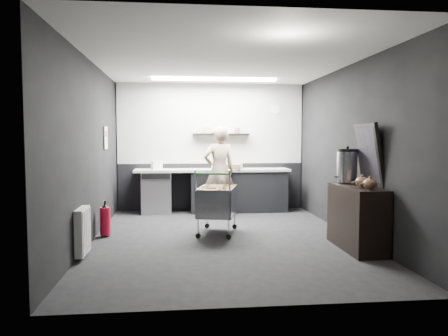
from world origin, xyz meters
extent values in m
plane|color=black|center=(0.00, 0.00, 0.00)|extent=(5.50, 5.50, 0.00)
plane|color=white|center=(0.00, 0.00, 2.70)|extent=(5.50, 5.50, 0.00)
plane|color=black|center=(0.00, 2.75, 1.35)|extent=(5.50, 0.00, 5.50)
plane|color=black|center=(0.00, -2.75, 1.35)|extent=(5.50, 0.00, 5.50)
plane|color=black|center=(-2.00, 0.00, 1.35)|extent=(0.00, 5.50, 5.50)
plane|color=black|center=(2.00, 0.00, 1.35)|extent=(0.00, 5.50, 5.50)
cube|color=#AFB0AB|center=(0.00, 2.73, 1.85)|extent=(3.95, 0.02, 1.70)
cube|color=black|center=(0.00, 2.73, 0.50)|extent=(3.95, 0.02, 1.00)
cube|color=black|center=(0.20, 2.62, 1.62)|extent=(1.20, 0.22, 0.04)
cylinder|color=white|center=(1.40, 2.72, 2.15)|extent=(0.20, 0.03, 0.20)
cube|color=silver|center=(-1.98, 1.30, 1.55)|extent=(0.02, 0.30, 0.40)
cube|color=red|center=(-1.98, 1.30, 1.62)|extent=(0.02, 0.22, 0.10)
cube|color=white|center=(-1.94, -0.90, 0.35)|extent=(0.10, 0.50, 0.60)
cube|color=white|center=(0.00, 1.85, 2.67)|extent=(2.40, 0.20, 0.04)
cube|color=black|center=(0.55, 2.42, 0.42)|extent=(2.00, 0.56, 0.85)
cube|color=silver|center=(0.00, 2.42, 0.88)|extent=(3.20, 0.60, 0.05)
cube|color=#9EA0A5|center=(-1.15, 2.42, 0.42)|extent=(0.60, 0.58, 0.85)
cube|color=black|center=(-1.15, 2.12, 0.78)|extent=(0.56, 0.02, 0.10)
imported|color=beige|center=(0.10, 1.97, 0.89)|extent=(0.74, 0.58, 1.78)
cube|color=silver|center=(-0.08, 0.36, 0.31)|extent=(0.75, 0.97, 0.02)
cube|color=silver|center=(-0.35, 0.36, 0.53)|extent=(0.23, 0.84, 0.45)
cube|color=silver|center=(0.18, 0.36, 0.53)|extent=(0.23, 0.84, 0.45)
cube|color=silver|center=(-0.08, -0.06, 0.53)|extent=(0.54, 0.15, 0.45)
cube|color=silver|center=(-0.08, 0.78, 0.53)|extent=(0.54, 0.15, 0.45)
cylinder|color=silver|center=(-0.32, -0.03, 0.17)|extent=(0.02, 0.02, 0.30)
cylinder|color=silver|center=(0.15, -0.03, 0.17)|extent=(0.02, 0.02, 0.30)
cylinder|color=silver|center=(-0.32, 0.75, 0.17)|extent=(0.02, 0.02, 0.30)
cylinder|color=silver|center=(0.15, 0.75, 0.17)|extent=(0.02, 0.02, 0.30)
cylinder|color=#227E2C|center=(-0.08, -0.12, 1.01)|extent=(0.55, 0.17, 0.03)
cube|color=brown|center=(-0.20, 0.46, 0.51)|extent=(0.31, 0.35, 0.38)
cube|color=brown|center=(0.06, 0.24, 0.49)|extent=(0.28, 0.33, 0.34)
cylinder|color=black|center=(-0.32, -0.03, 0.04)|extent=(0.09, 0.05, 0.08)
cylinder|color=black|center=(-0.32, 0.75, 0.04)|extent=(0.09, 0.05, 0.08)
cylinder|color=black|center=(0.15, -0.03, 0.04)|extent=(0.09, 0.05, 0.08)
cylinder|color=black|center=(0.15, 0.75, 0.04)|extent=(0.09, 0.05, 0.08)
cube|color=black|center=(1.76, -0.83, 0.44)|extent=(0.44, 1.17, 0.88)
cylinder|color=silver|center=(1.76, -0.44, 1.12)|extent=(0.29, 0.29, 0.45)
cylinder|color=black|center=(1.76, -0.44, 1.37)|extent=(0.29, 0.29, 0.04)
sphere|color=black|center=(1.76, -0.44, 1.41)|extent=(0.05, 0.05, 0.05)
ellipsoid|color=brown|center=(1.76, -0.98, 0.96)|extent=(0.18, 0.18, 0.14)
ellipsoid|color=brown|center=(1.76, -1.22, 0.96)|extent=(0.18, 0.18, 0.14)
cube|color=black|center=(1.94, -0.79, 1.32)|extent=(0.20, 0.68, 0.87)
cube|color=black|center=(1.92, -0.79, 1.32)|extent=(0.14, 0.59, 0.75)
cylinder|color=#AC0B24|center=(-1.85, 0.31, 0.24)|extent=(0.16, 0.16, 0.44)
cone|color=black|center=(-1.85, 0.31, 0.49)|extent=(0.11, 0.11, 0.07)
cylinder|color=black|center=(-1.85, 0.31, 0.53)|extent=(0.03, 0.03, 0.07)
cube|color=tan|center=(0.33, 2.37, 0.95)|extent=(0.63, 0.54, 0.11)
cylinder|color=silver|center=(0.07, 2.42, 0.99)|extent=(0.18, 0.18, 0.18)
cube|color=white|center=(-1.14, 2.37, 0.99)|extent=(0.24, 0.21, 0.18)
camera|label=1|loc=(-0.71, -6.60, 1.55)|focal=35.00mm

